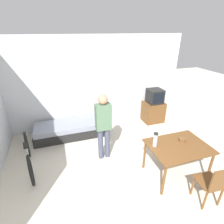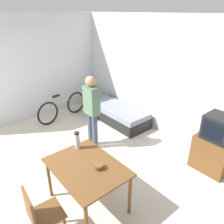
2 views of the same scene
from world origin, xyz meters
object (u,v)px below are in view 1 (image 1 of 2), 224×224
daybed (71,129)px  tv (154,107)px  dining_table (178,149)px  bicycle (29,156)px  person_standing (103,123)px  thermos_flask (155,139)px  mate_bowl (182,140)px  wooden_chair (213,183)px

daybed → tv: 2.72m
dining_table → bicycle: bearing=158.5°
tv → dining_table: bearing=-109.0°
person_standing → dining_table: bearing=-38.1°
dining_table → bicycle: dining_table is taller
daybed → bicycle: size_ratio=1.27×
daybed → thermos_flask: size_ratio=6.75×
person_standing → mate_bowl: 1.68m
dining_table → bicycle: 3.16m
tv → mate_bowl: tv is taller
tv → dining_table: size_ratio=0.95×
dining_table → thermos_flask: size_ratio=3.96×
tv → wooden_chair: size_ratio=1.27×
daybed → wooden_chair: 3.65m
wooden_chair → person_standing: person_standing is taller
tv → thermos_flask: (-1.24, -2.12, 0.40)m
tv → bicycle: 3.87m
dining_table → thermos_flask: bearing=162.7°
wooden_chair → dining_table: bearing=99.8°
dining_table → mate_bowl: mate_bowl is taller
tv → person_standing: bearing=-148.1°
wooden_chair → mate_bowl: (0.02, 0.90, 0.28)m
person_standing → tv: bearing=31.9°
bicycle → dining_table: bearing=-21.5°
dining_table → person_standing: size_ratio=0.73×
daybed → mate_bowl: size_ratio=14.87×
mate_bowl → person_standing: bearing=148.1°
daybed → person_standing: size_ratio=1.24×
daybed → tv: size_ratio=1.79×
tv → dining_table: 2.40m
person_standing → thermos_flask: bearing=-46.4°
dining_table → thermos_flask: (-0.46, 0.14, 0.25)m
person_standing → daybed: bearing=118.6°
daybed → bicycle: bearing=-133.4°
tv → thermos_flask: tv is taller
tv → bicycle: tv is taller
tv → dining_table: (-0.78, -2.26, 0.16)m
mate_bowl → bicycle: bearing=161.2°
wooden_chair → mate_bowl: 0.94m
person_standing → mate_bowl: (1.42, -0.89, -0.16)m
tv → bicycle: size_ratio=0.71×
mate_bowl → tv: bearing=73.9°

